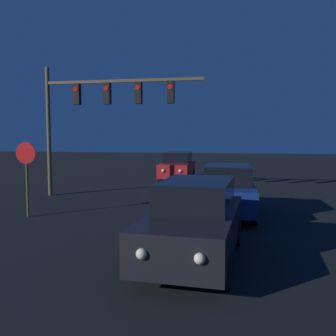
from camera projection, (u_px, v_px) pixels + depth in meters
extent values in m
cube|color=black|center=(195.00, 228.00, 7.86)|extent=(1.94, 4.33, 0.77)
cube|color=black|center=(196.00, 194.00, 8.01)|extent=(1.57, 2.31, 0.61)
cylinder|color=black|center=(225.00, 271.00, 6.44)|extent=(0.22, 0.62, 0.61)
cylinder|color=black|center=(139.00, 264.00, 6.82)|extent=(0.22, 0.62, 0.61)
cylinder|color=black|center=(236.00, 233.00, 8.97)|extent=(0.22, 0.62, 0.61)
cylinder|color=black|center=(173.00, 229.00, 9.36)|extent=(0.22, 0.62, 0.61)
sphere|color=#F9EFC6|center=(200.00, 259.00, 5.68)|extent=(0.18, 0.18, 0.18)
sphere|color=#F9EFC6|center=(141.00, 254.00, 5.91)|extent=(0.18, 0.18, 0.18)
cube|color=navy|center=(228.00, 194.00, 12.49)|extent=(1.84, 4.29, 0.77)
cube|color=black|center=(228.00, 174.00, 12.22)|extent=(1.52, 2.28, 0.61)
cylinder|color=black|center=(206.00, 199.00, 13.94)|extent=(0.21, 0.61, 0.61)
cylinder|color=black|center=(249.00, 200.00, 13.70)|extent=(0.21, 0.61, 0.61)
cylinder|color=black|center=(202.00, 213.00, 11.35)|extent=(0.21, 0.61, 0.61)
cylinder|color=black|center=(254.00, 215.00, 11.11)|extent=(0.21, 0.61, 0.61)
sphere|color=#F9EFC6|center=(216.00, 184.00, 14.66)|extent=(0.18, 0.18, 0.18)
sphere|color=#F9EFC6|center=(240.00, 184.00, 14.52)|extent=(0.18, 0.18, 0.18)
cube|color=#B21E1E|center=(177.00, 169.00, 22.33)|extent=(1.77, 4.27, 0.77)
cube|color=black|center=(178.00, 157.00, 22.48)|extent=(1.48, 2.26, 0.61)
cylinder|color=black|center=(188.00, 178.00, 20.94)|extent=(0.20, 0.61, 0.61)
cylinder|color=black|center=(160.00, 177.00, 21.20)|extent=(0.20, 0.61, 0.61)
cylinder|color=black|center=(193.00, 173.00, 23.52)|extent=(0.20, 0.61, 0.61)
cylinder|color=black|center=(168.00, 173.00, 23.78)|extent=(0.20, 0.61, 0.61)
sphere|color=#F9EFC6|center=(180.00, 171.00, 20.14)|extent=(0.18, 0.18, 0.18)
sphere|color=#F9EFC6|center=(163.00, 171.00, 20.30)|extent=(0.18, 0.18, 0.18)
cylinder|color=brown|center=(49.00, 132.00, 16.50)|extent=(0.18, 0.18, 5.62)
cube|color=brown|center=(123.00, 81.00, 15.68)|extent=(6.86, 0.12, 0.12)
cube|color=black|center=(77.00, 94.00, 16.11)|extent=(0.28, 0.28, 0.90)
cylinder|color=red|center=(75.00, 89.00, 15.94)|extent=(0.20, 0.02, 0.20)
cube|color=black|center=(107.00, 94.00, 15.85)|extent=(0.28, 0.28, 0.90)
cylinder|color=red|center=(106.00, 88.00, 15.69)|extent=(0.20, 0.02, 0.20)
cube|color=black|center=(138.00, 93.00, 15.59)|extent=(0.28, 0.28, 0.90)
cylinder|color=red|center=(137.00, 87.00, 15.43)|extent=(0.20, 0.02, 0.20)
cube|color=black|center=(171.00, 92.00, 15.33)|extent=(0.28, 0.28, 0.90)
cylinder|color=red|center=(170.00, 87.00, 15.17)|extent=(0.20, 0.02, 0.20)
cylinder|color=brown|center=(27.00, 180.00, 12.14)|extent=(0.07, 0.07, 2.44)
cylinder|color=red|center=(26.00, 153.00, 12.05)|extent=(0.69, 0.03, 0.69)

